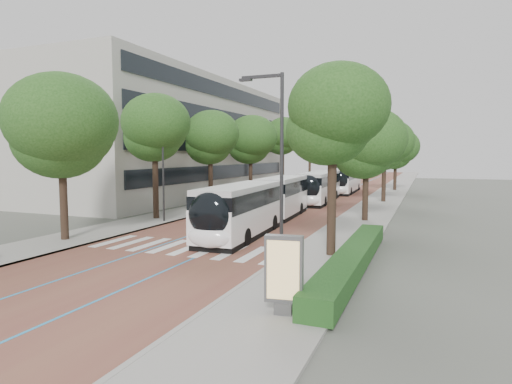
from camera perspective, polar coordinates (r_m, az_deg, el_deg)
ground at (r=22.72m, az=-10.73°, el=-7.87°), size 160.00×160.00×0.00m
road at (r=60.04m, az=10.38°, el=0.12°), size 11.00×140.00×0.02m
sidewalk_left at (r=61.97m, az=3.57°, el=0.39°), size 4.00×140.00×0.12m
sidewalk_right at (r=58.99m, az=17.53°, el=-0.06°), size 4.00×140.00×0.12m
kerb_left at (r=61.40m, az=5.25°, el=0.34°), size 0.20×140.00×0.14m
kerb_right at (r=59.16m, az=15.70°, el=-0.00°), size 0.20×140.00×0.14m
zebra_crossing at (r=23.44m, az=-8.98°, el=-7.39°), size 10.55×3.60×0.01m
lane_line_left at (r=60.38m, az=8.89°, el=0.19°), size 0.12×126.00×0.01m
lane_line_right at (r=59.73m, az=11.88°, el=0.09°), size 0.12×126.00×0.01m
office_building at (r=56.29m, az=-12.13°, el=6.90°), size 18.11×40.00×14.00m
hedge at (r=19.36m, az=12.81°, el=-8.59°), size 1.20×14.00×0.80m
streetlight_near at (r=16.52m, az=2.85°, el=4.27°), size 1.82×0.20×8.00m
streetlight_far at (r=40.96m, az=14.46°, el=4.55°), size 1.82×0.20×8.00m
lamp_post_left at (r=32.21m, az=-12.29°, el=3.27°), size 0.14×0.14×8.00m
trees_left at (r=47.81m, az=-2.13°, el=7.03°), size 6.21×61.06×9.76m
trees_right at (r=43.75m, az=16.41°, el=5.85°), size 5.80×47.31×8.77m
lead_bus at (r=29.59m, az=0.63°, el=-1.60°), size 3.55×18.51×3.20m
bus_queued_0 at (r=45.32m, az=8.40°, el=0.64°), size 3.15×12.51×3.20m
bus_queued_1 at (r=57.61m, az=11.82°, el=1.51°), size 2.84×12.46×3.20m
ad_panel at (r=13.40m, az=3.73°, el=-10.70°), size 1.21×0.53×2.45m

